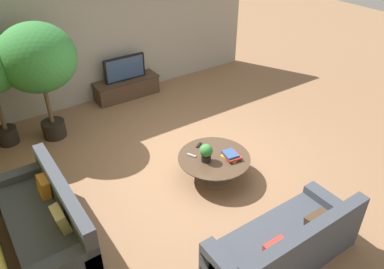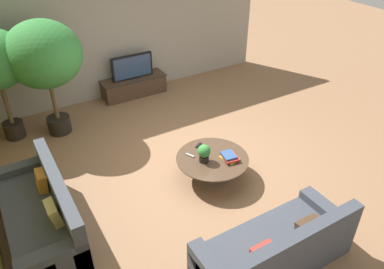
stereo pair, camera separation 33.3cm
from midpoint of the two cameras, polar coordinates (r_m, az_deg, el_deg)
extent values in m
plane|color=#8C6647|center=(6.72, -1.64, -4.15)|extent=(24.00, 24.00, 0.00)
cube|color=#A39E93|center=(8.68, -14.00, 14.97)|extent=(7.40, 0.12, 3.00)
cube|color=#473323|center=(8.93, -10.99, 6.96)|extent=(1.48, 0.48, 0.44)
cube|color=#2D2823|center=(8.84, -11.13, 8.17)|extent=(1.50, 0.50, 0.02)
cube|color=black|center=(8.73, -11.33, 9.87)|extent=(0.97, 0.08, 0.55)
cube|color=navy|center=(8.69, -11.21, 9.78)|extent=(0.89, 0.00, 0.50)
cube|color=black|center=(8.83, -11.14, 8.30)|extent=(0.29, 0.13, 0.02)
cylinder|color=#756656|center=(6.39, 1.77, -6.31)|extent=(0.66, 0.66, 0.02)
cylinder|color=#756656|center=(6.27, 1.80, -5.03)|extent=(0.10, 0.10, 0.39)
cylinder|color=#4C3828|center=(6.15, 1.84, -3.55)|extent=(1.19, 1.19, 0.02)
cube|color=#3D424C|center=(5.72, -23.26, -12.73)|extent=(0.84, 2.13, 0.42)
cube|color=#3D424C|center=(5.47, -20.81, -8.45)|extent=(0.16, 2.13, 0.42)
cube|color=#3D424C|center=(6.43, -25.49, -6.93)|extent=(0.84, 0.20, 0.54)
cube|color=orange|center=(5.80, -23.23, -7.36)|extent=(0.15, 0.30, 0.28)
cube|color=tan|center=(5.21, -21.16, -11.95)|extent=(0.17, 0.32, 0.31)
cube|color=#3D424C|center=(5.14, 11.63, -16.43)|extent=(2.04, 0.84, 0.42)
cube|color=#3D424C|center=(4.69, 15.19, -15.51)|extent=(2.04, 0.16, 0.42)
cube|color=#3D424C|center=(5.63, 18.52, -11.49)|extent=(0.20, 0.84, 0.54)
cube|color=#422D1E|center=(5.01, 16.57, -12.98)|extent=(0.33, 0.17, 0.31)
cube|color=#B23328|center=(4.63, 10.41, -17.09)|extent=(0.29, 0.14, 0.27)
cylinder|color=black|center=(8.00, -27.36, -0.17)|extent=(0.38, 0.38, 0.33)
cylinder|color=brown|center=(7.75, -28.37, 3.18)|extent=(0.08, 0.08, 0.76)
cylinder|color=black|center=(7.85, -21.43, 0.79)|extent=(0.44, 0.44, 0.33)
cylinder|color=brown|center=(7.61, -22.20, 4.04)|extent=(0.08, 0.08, 0.69)
ellipsoid|color=#337F38|center=(7.24, -23.79, 10.65)|extent=(1.36, 1.36, 1.22)
cylinder|color=black|center=(6.03, 0.57, -3.62)|extent=(0.16, 0.16, 0.11)
sphere|color=#337F38|center=(5.95, 0.58, -2.50)|extent=(0.21, 0.21, 0.21)
cube|color=gold|center=(6.15, 4.44, -3.43)|extent=(0.26, 0.31, 0.03)
cube|color=#A32823|center=(6.12, 4.52, -3.26)|extent=(0.28, 0.32, 0.03)
cube|color=#2D4C84|center=(6.11, 4.31, -2.97)|extent=(0.24, 0.27, 0.03)
cube|color=black|center=(6.41, -0.45, -1.64)|extent=(0.16, 0.11, 0.02)
cube|color=gray|center=(6.17, -1.62, -3.22)|extent=(0.11, 0.16, 0.02)
camera|label=1|loc=(0.17, -91.48, -0.97)|focal=35.00mm
camera|label=2|loc=(0.17, 88.52, 0.97)|focal=35.00mm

